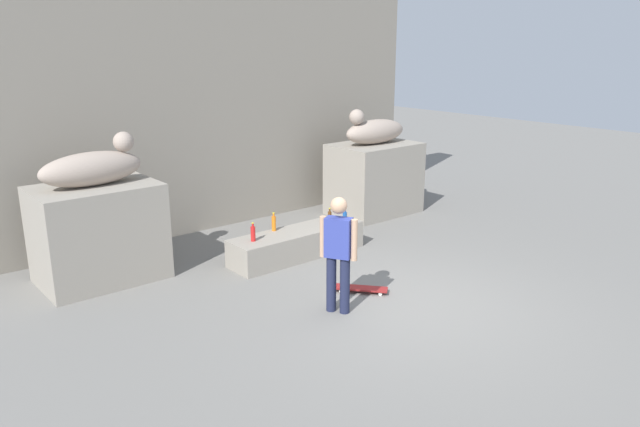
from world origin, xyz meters
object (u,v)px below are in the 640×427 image
(bottle_blue, at_px, (345,218))
(statue_reclining_left, at_px, (94,167))
(statue_reclining_right, at_px, (374,131))
(bottle_red, at_px, (253,233))
(bottle_orange, at_px, (274,223))
(skater, at_px, (338,250))
(skateboard, at_px, (361,288))
(bottle_brown, at_px, (330,217))

(bottle_blue, bearing_deg, statue_reclining_left, 159.82)
(statue_reclining_right, relative_size, bottle_red, 5.02)
(bottle_orange, bearing_deg, bottle_blue, -22.59)
(skater, xyz_separation_m, bottle_blue, (1.84, 1.90, -0.31))
(skateboard, height_order, bottle_orange, bottle_orange)
(statue_reclining_right, xyz_separation_m, bottle_orange, (-3.34, -0.93, -1.21))
(statue_reclining_right, bearing_deg, skater, 40.60)
(bottle_brown, relative_size, bottle_orange, 0.84)
(statue_reclining_left, xyz_separation_m, skater, (2.06, -3.34, -0.91))
(skater, bearing_deg, skateboard, 81.15)
(statue_reclining_left, height_order, bottle_brown, statue_reclining_left)
(statue_reclining_left, height_order, bottle_blue, statue_reclining_left)
(bottle_brown, bearing_deg, statue_reclining_left, 162.58)
(statue_reclining_right, bearing_deg, skateboard, 43.81)
(statue_reclining_right, xyz_separation_m, bottle_blue, (-2.13, -1.43, -1.22))
(bottle_brown, bearing_deg, skateboard, -117.63)
(statue_reclining_right, bearing_deg, bottle_orange, 16.08)
(statue_reclining_left, relative_size, statue_reclining_right, 1.02)
(skateboard, height_order, bottle_brown, bottle_brown)
(skater, xyz_separation_m, bottle_brown, (1.70, 2.16, -0.33))
(bottle_blue, bearing_deg, statue_reclining_right, 33.97)
(bottle_red, bearing_deg, bottle_blue, -8.18)
(bottle_blue, bearing_deg, skater, -134.08)
(statue_reclining_left, relative_size, skater, 0.98)
(bottle_orange, bearing_deg, skater, -104.61)
(skater, bearing_deg, bottle_orange, 135.53)
(statue_reclining_right, height_order, bottle_red, statue_reclining_right)
(bottle_orange, bearing_deg, skateboard, -87.61)
(statue_reclining_left, distance_m, skateboard, 4.49)
(statue_reclining_left, xyz_separation_m, bottle_brown, (3.76, -1.18, -1.23))
(statue_reclining_left, distance_m, bottle_brown, 4.13)
(bottle_blue, bearing_deg, bottle_brown, 119.06)
(bottle_orange, bearing_deg, bottle_brown, -13.17)
(statue_reclining_right, distance_m, bottle_red, 4.28)
(skateboard, relative_size, bottle_brown, 2.70)
(skateboard, xyz_separation_m, bottle_orange, (-0.09, 2.13, 0.56))
(statue_reclining_right, distance_m, bottle_brown, 2.84)
(statue_reclining_right, distance_m, bottle_blue, 2.84)
(skateboard, relative_size, bottle_red, 2.33)
(bottle_blue, xyz_separation_m, bottle_red, (-1.81, 0.26, 0.01))
(statue_reclining_right, bearing_deg, bottle_blue, 34.53)
(statue_reclining_right, xyz_separation_m, bottle_red, (-3.94, -1.17, -1.21))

